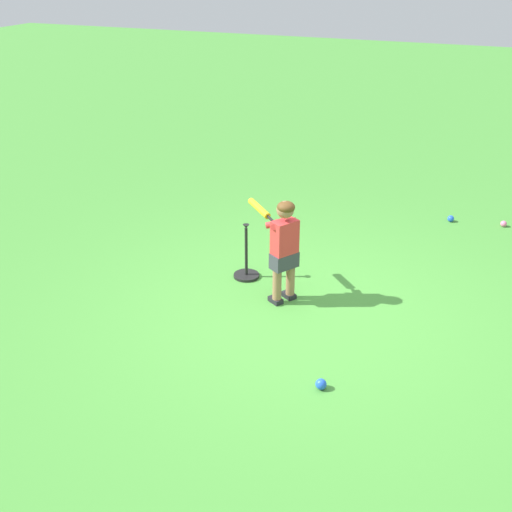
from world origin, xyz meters
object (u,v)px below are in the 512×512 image
(child_batter, at_px, (283,241))
(play_ball_near_batter, at_px, (504,224))
(play_ball_center_lawn, at_px, (451,219))
(play_ball_behind_batter, at_px, (321,384))
(batting_tee, at_px, (246,268))

(child_batter, bearing_deg, play_ball_near_batter, -35.47)
(play_ball_center_lawn, bearing_deg, child_batter, 153.56)
(child_batter, xyz_separation_m, play_ball_behind_batter, (-1.25, -0.79, -0.60))
(child_batter, distance_m, play_ball_center_lawn, 3.11)
(play_ball_center_lawn, distance_m, play_ball_near_batter, 0.65)
(play_ball_center_lawn, distance_m, play_ball_behind_batter, 4.02)
(batting_tee, bearing_deg, play_ball_near_batter, -45.33)
(play_ball_behind_batter, distance_m, play_ball_near_batter, 4.25)
(child_batter, xyz_separation_m, play_ball_near_batter, (2.82, -2.01, -0.61))
(play_ball_near_batter, height_order, batting_tee, batting_tee)
(play_ball_behind_batter, height_order, play_ball_near_batter, play_ball_behind_batter)
(child_batter, relative_size, play_ball_near_batter, 13.60)
(batting_tee, bearing_deg, play_ball_center_lawn, -37.91)
(play_ball_center_lawn, relative_size, batting_tee, 0.14)
(play_ball_center_lawn, xyz_separation_m, batting_tee, (-2.42, 1.88, 0.06))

